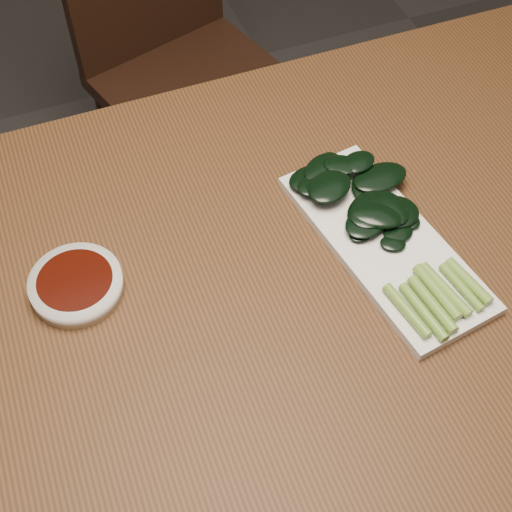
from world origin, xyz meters
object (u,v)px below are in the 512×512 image
object	(u,v)px
sauce_bowl	(76,285)
table	(242,324)
chair_far	(178,54)
serving_plate	(384,242)
gai_lan	(370,212)

from	to	relation	value
sauce_bowl	table	bearing A→B (deg)	-23.19
chair_far	sauce_bowl	bearing A→B (deg)	-131.47
table	sauce_bowl	world-z (taller)	sauce_bowl
serving_plate	sauce_bowl	bearing A→B (deg)	169.04
sauce_bowl	serving_plate	xyz separation A→B (m)	(0.39, -0.08, -0.01)
chair_far	gai_lan	xyz separation A→B (m)	(0.05, -0.77, 0.29)
sauce_bowl	chair_far	bearing A→B (deg)	65.27
gai_lan	table	bearing A→B (deg)	-167.11
chair_far	sauce_bowl	world-z (taller)	chair_far
sauce_bowl	gai_lan	size ratio (longest dim) A/B	0.35
table	sauce_bowl	size ratio (longest dim) A/B	12.09
serving_plate	gai_lan	bearing A→B (deg)	95.60
table	sauce_bowl	xyz separation A→B (m)	(-0.19, 0.08, 0.08)
table	chair_far	world-z (taller)	chair_far
chair_far	table	bearing A→B (deg)	-117.22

